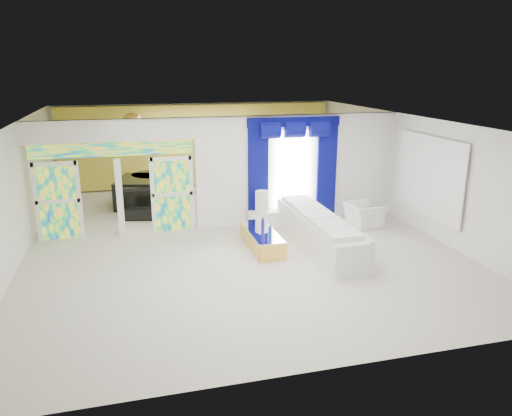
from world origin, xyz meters
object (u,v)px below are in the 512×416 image
object	(u,v)px
grand_piano	(140,192)
white_sofa	(319,233)
console_table	(272,218)
armchair	(363,215)
coffee_table	(262,240)

from	to	relation	value
grand_piano	white_sofa	bearing A→B (deg)	-36.71
console_table	grand_piano	xyz separation A→B (m)	(-3.44, 3.13, 0.22)
armchair	grand_piano	xyz separation A→B (m)	(-5.89, 3.72, 0.12)
coffee_table	console_table	xyz separation A→B (m)	(0.73, 1.58, 0.01)
white_sofa	coffee_table	xyz separation A→B (m)	(-1.35, 0.30, -0.17)
coffee_table	console_table	distance (m)	1.74
console_table	grand_piano	distance (m)	4.66
white_sofa	grand_piano	distance (m)	6.45
white_sofa	coffee_table	bearing A→B (deg)	166.30
console_table	grand_piano	world-z (taller)	grand_piano
grand_piano	coffee_table	bearing A→B (deg)	-45.81
white_sofa	console_table	distance (m)	1.98
console_table	armchair	xyz separation A→B (m)	(2.45, -0.59, 0.09)
white_sofa	armchair	size ratio (longest dim) A/B	4.12
white_sofa	coffee_table	distance (m)	1.39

